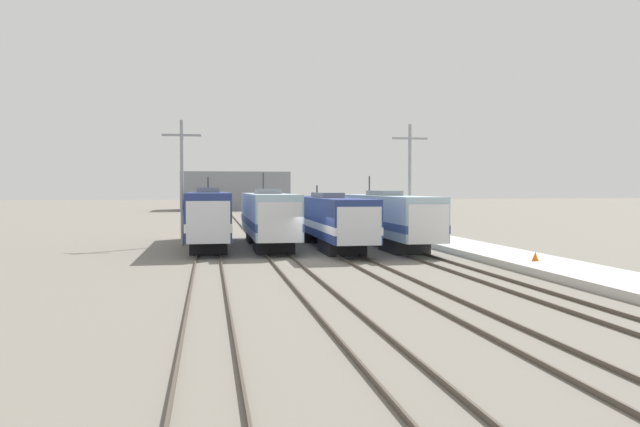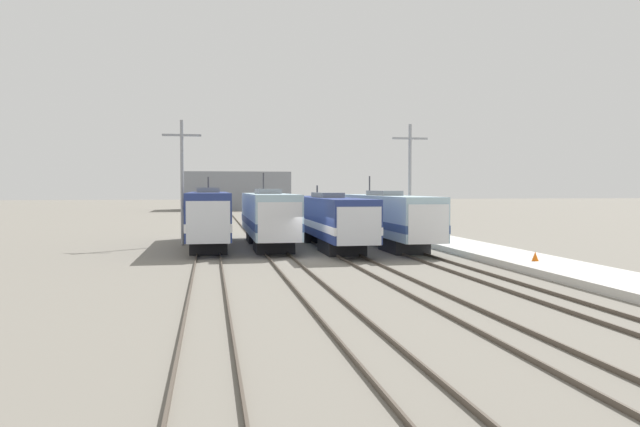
% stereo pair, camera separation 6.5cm
% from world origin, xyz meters
% --- Properties ---
extents(ground_plane, '(400.00, 400.00, 0.00)m').
position_xyz_m(ground_plane, '(0.00, 0.00, 0.00)').
color(ground_plane, slate).
extents(rail_pair_far_left, '(1.51, 120.00, 0.15)m').
position_xyz_m(rail_pair_far_left, '(-6.39, 0.00, 0.07)').
color(rail_pair_far_left, '#4C4238').
rests_on(rail_pair_far_left, ground_plane).
extents(rail_pair_center_left, '(1.51, 120.00, 0.15)m').
position_xyz_m(rail_pair_center_left, '(-2.13, 0.00, 0.07)').
color(rail_pair_center_left, '#4C4238').
rests_on(rail_pair_center_left, ground_plane).
extents(rail_pair_center_right, '(1.51, 120.00, 0.15)m').
position_xyz_m(rail_pair_center_right, '(2.13, 0.00, 0.07)').
color(rail_pair_center_right, '#4C4238').
rests_on(rail_pair_center_right, ground_plane).
extents(rail_pair_far_right, '(1.51, 120.00, 0.15)m').
position_xyz_m(rail_pair_far_right, '(6.39, 0.00, 0.07)').
color(rail_pair_far_right, '#4C4238').
rests_on(rail_pair_far_right, ground_plane).
extents(locomotive_far_left, '(2.85, 16.69, 5.12)m').
position_xyz_m(locomotive_far_left, '(-6.39, 8.95, 2.21)').
color(locomotive_far_left, black).
rests_on(locomotive_far_left, ground_plane).
extents(locomotive_center_left, '(2.96, 16.22, 5.44)m').
position_xyz_m(locomotive_center_left, '(-2.13, 8.68, 2.16)').
color(locomotive_center_left, '#232326').
rests_on(locomotive_center_left, ground_plane).
extents(locomotive_center_right, '(2.88, 19.70, 4.46)m').
position_xyz_m(locomotive_center_right, '(2.13, 7.82, 2.03)').
color(locomotive_center_right, black).
rests_on(locomotive_center_right, ground_plane).
extents(locomotive_far_right, '(2.76, 19.18, 5.21)m').
position_xyz_m(locomotive_far_right, '(6.39, 7.85, 2.10)').
color(locomotive_far_right, '#232326').
rests_on(locomotive_far_right, ground_plane).
extents(catenary_tower_left, '(2.85, 0.25, 9.26)m').
position_xyz_m(catenary_tower_left, '(-8.28, 11.03, 5.02)').
color(catenary_tower_left, gray).
rests_on(catenary_tower_left, ground_plane).
extents(catenary_tower_right, '(2.85, 0.25, 9.26)m').
position_xyz_m(catenary_tower_right, '(9.28, 11.03, 5.02)').
color(catenary_tower_right, gray).
rests_on(catenary_tower_right, ground_plane).
extents(platform, '(4.00, 120.00, 0.39)m').
position_xyz_m(platform, '(11.04, 0.00, 0.19)').
color(platform, beige).
rests_on(platform, ground_plane).
extents(traffic_cone, '(0.37, 0.37, 0.49)m').
position_xyz_m(traffic_cone, '(10.67, -5.79, 0.64)').
color(traffic_cone, orange).
rests_on(traffic_cone, platform).
extents(depot_building, '(20.47, 12.54, 7.35)m').
position_xyz_m(depot_building, '(-1.31, 87.11, 3.68)').
color(depot_building, gray).
rests_on(depot_building, ground_plane).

